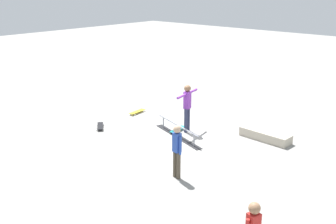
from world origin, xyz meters
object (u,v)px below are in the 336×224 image
Objects in this scene: skater_main at (187,105)px; loose_skateboard_black at (100,126)px; grind_rail at (178,131)px; bystander_blue_shirt at (177,149)px; skate_ledge at (265,135)px; loose_skateboard_yellow at (137,112)px; skateboard_main at (178,129)px.

skater_main reaches higher than loose_skateboard_black.
grind_rail is 1.75× the size of bystander_blue_shirt.
skater_main is at bearing 25.05° from skate_ledge.
grind_rail is at bearing -112.47° from loose_skateboard_yellow.
loose_skateboard_yellow is at bearing 1.33° from grind_rail.
bystander_blue_shirt is 2.00× the size of loose_skateboard_black.
loose_skateboard_black is (2.32, 1.60, 0.00)m from skateboard_main.
grind_rail is at bearing -115.56° from loose_skateboard_black.
skater_main reaches higher than grind_rail.
loose_skateboard_black is (5.00, 2.95, -0.08)m from skate_ledge.
skate_ledge is at bearing -125.45° from grind_rail.
grind_rail reaches higher than skate_ledge.
skate_ledge is 3.00m from skateboard_main.
bystander_blue_shirt is 1.82× the size of loose_skateboard_yellow.
grind_rail is 3.51× the size of loose_skateboard_black.
loose_skateboard_yellow is (2.55, -0.48, 0.00)m from skateboard_main.
skateboard_main is at bearing -106.27° from loose_skateboard_yellow.
skate_ledge is 2.12× the size of skateboard_main.
loose_skateboard_yellow is (2.89, -0.87, -0.11)m from grind_rail.
skate_ledge is 2.34× the size of loose_skateboard_black.
bystander_blue_shirt reaches higher than loose_skateboard_yellow.
skater_main is 1.13× the size of bystander_blue_shirt.
grind_rail is 1.50× the size of skate_ledge.
bystander_blue_shirt reaches higher than skate_ledge.
loose_skateboard_yellow is at bearing -24.06° from bystander_blue_shirt.
loose_skateboard_yellow is (2.80, -0.28, -0.91)m from skater_main.
loose_skateboard_black is at bearing 42.73° from grind_rail.
skate_ledge is 1.17× the size of bystander_blue_shirt.
loose_skateboard_black is (2.56, 1.80, -0.91)m from skater_main.
skate_ledge is 5.81m from loose_skateboard_black.
loose_skateboard_yellow is (4.84, -3.20, -0.77)m from bystander_blue_shirt.
bystander_blue_shirt reaches higher than loose_skateboard_black.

